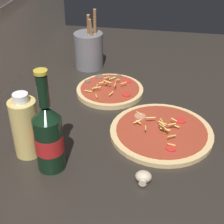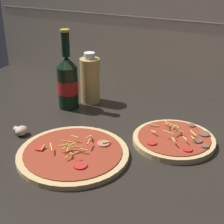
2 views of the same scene
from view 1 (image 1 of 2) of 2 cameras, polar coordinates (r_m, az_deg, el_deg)
The scene contains 7 objects.
counter_slab at distance 108.76cm, azimuth 3.14°, elevation -1.02°, with size 160.00×90.00×2.50cm.
pizza_near at distance 99.98cm, azimuth 8.19°, elevation -3.29°, with size 29.64×29.64×4.66cm.
pizza_far at distance 119.71cm, azimuth -0.35°, elevation 3.68°, with size 23.23×23.23×4.84cm.
beer_bottle at distance 84.14cm, azimuth -10.51°, elevation -3.97°, with size 7.11×7.11×27.03cm.
oil_bottle at distance 90.72cm, azimuth -14.22°, elevation -2.44°, with size 7.02×7.02×18.05cm.
mushroom_left at distance 84.04cm, azimuth 5.24°, elevation -10.74°, with size 4.24×4.03×2.82cm.
utensil_crock at distance 136.56cm, azimuth -3.86°, elevation 10.28°, with size 11.17×11.17×23.05cm.
Camera 1 is at (-90.04, -9.83, 61.46)cm, focal length 55.00 mm.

